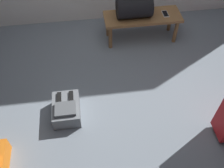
{
  "coord_description": "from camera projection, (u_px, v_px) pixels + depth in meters",
  "views": [
    {
      "loc": [
        -0.32,
        -1.72,
        2.31
      ],
      "look_at": [
        -0.08,
        0.01,
        0.25
      ],
      "focal_mm": 40.91,
      "sensor_mm": 36.0,
      "label": 1
    }
  ],
  "objects": [
    {
      "name": "ground_plane",
      "position": [
        119.0,
        99.0,
        2.89
      ],
      "size": [
        6.6,
        6.6,
        0.0
      ],
      "primitive_type": "plane",
      "color": "slate"
    },
    {
      "name": "bench",
      "position": [
        142.0,
        19.0,
        3.33
      ],
      "size": [
        1.0,
        0.36,
        0.37
      ],
      "color": "olive",
      "rests_on": "ground"
    },
    {
      "name": "duffel_bag_black",
      "position": [
        134.0,
        7.0,
        3.18
      ],
      "size": [
        0.44,
        0.26,
        0.34
      ],
      "color": "black",
      "rests_on": "bench"
    },
    {
      "name": "cell_phone",
      "position": [
        165.0,
        14.0,
        3.31
      ],
      "size": [
        0.07,
        0.14,
        0.01
      ],
      "color": "silver",
      "rests_on": "bench"
    },
    {
      "name": "backpack_grey",
      "position": [
        66.0,
        109.0,
        2.68
      ],
      "size": [
        0.28,
        0.38,
        0.21
      ],
      "color": "slate",
      "rests_on": "ground"
    }
  ]
}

